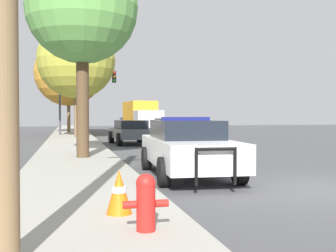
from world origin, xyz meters
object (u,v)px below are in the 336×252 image
(fire_hydrant, at_px, (146,200))
(tree_sidewalk_far, at_px, (68,72))
(car_background_midblock, at_px, (130,131))
(traffic_cone, at_px, (119,192))
(box_truck, at_px, (141,115))
(car_background_oncoming, at_px, (167,126))
(police_car, at_px, (187,147))
(tree_sidewalk_near, at_px, (82,8))
(traffic_light, at_px, (83,87))
(tree_sidewalk_mid, at_px, (76,60))
(car_background_distant, at_px, (128,123))

(fire_hydrant, xyz_separation_m, tree_sidewalk_far, (-0.93, 31.89, 4.76))
(car_background_midblock, bearing_deg, tree_sidewalk_far, 99.17)
(traffic_cone, bearing_deg, box_truck, 79.76)
(car_background_midblock, bearing_deg, box_truck, 74.29)
(car_background_oncoming, height_order, car_background_midblock, car_background_oncoming)
(police_car, xyz_separation_m, tree_sidewalk_near, (-2.56, 4.44, 4.58))
(traffic_light, bearing_deg, car_background_oncoming, 0.15)
(fire_hydrant, bearing_deg, tree_sidewalk_mid, 90.94)
(traffic_light, relative_size, traffic_cone, 7.55)
(fire_hydrant, height_order, traffic_cone, fire_hydrant)
(box_truck, bearing_deg, car_background_oncoming, 91.69)
(box_truck, bearing_deg, car_background_distant, -84.52)
(traffic_light, height_order, tree_sidewalk_near, tree_sidewalk_near)
(tree_sidewalk_near, xyz_separation_m, tree_sidewalk_far, (-0.46, 22.04, -0.08))
(car_background_oncoming, bearing_deg, box_truck, -87.13)
(traffic_light, xyz_separation_m, car_background_midblock, (2.23, -9.60, -3.03))
(traffic_light, bearing_deg, car_background_distant, 68.12)
(car_background_oncoming, bearing_deg, tree_sidewalk_far, -31.61)
(police_car, distance_m, tree_sidewalk_mid, 19.52)
(fire_hydrant, distance_m, car_background_oncoming, 28.31)
(car_background_midblock, distance_m, traffic_cone, 17.05)
(car_background_oncoming, xyz_separation_m, car_background_distant, (-1.37, 12.98, -0.01))
(police_car, distance_m, traffic_cone, 4.97)
(box_truck, relative_size, traffic_cone, 11.60)
(tree_sidewalk_near, bearing_deg, car_background_oncoming, 67.77)
(police_car, height_order, box_truck, box_truck)
(car_background_distant, xyz_separation_m, tree_sidewalk_mid, (-5.77, -16.27, 4.67))
(car_background_distant, bearing_deg, car_background_midblock, -98.38)
(traffic_cone, bearing_deg, car_background_oncoming, 75.26)
(car_background_oncoming, height_order, box_truck, box_truck)
(tree_sidewalk_far, bearing_deg, traffic_cone, -88.69)
(car_background_distant, distance_m, tree_sidewalk_far, 11.58)
(car_background_oncoming, relative_size, car_background_distant, 0.88)
(fire_hydrant, height_order, car_background_distant, car_background_distant)
(traffic_light, relative_size, tree_sidewalk_mid, 0.64)
(car_background_distant, distance_m, traffic_cone, 39.85)
(police_car, xyz_separation_m, car_background_midblock, (0.29, 12.46, -0.07))
(car_background_distant, bearing_deg, traffic_light, -112.71)
(traffic_light, relative_size, box_truck, 0.65)
(police_car, height_order, car_background_oncoming, police_car)
(police_car, bearing_deg, car_background_oncoming, -98.80)
(police_car, height_order, tree_sidewalk_far, tree_sidewalk_far)
(traffic_light, bearing_deg, tree_sidewalk_near, -92.03)
(police_car, bearing_deg, car_background_midblock, -88.25)
(car_background_oncoming, distance_m, tree_sidewalk_far, 9.95)
(fire_hydrant, xyz_separation_m, traffic_light, (0.16, 27.47, 3.23))
(police_car, xyz_separation_m, fire_hydrant, (-2.09, -5.41, -0.27))
(box_truck, distance_m, tree_sidewalk_near, 27.06)
(police_car, height_order, traffic_cone, police_car)
(traffic_light, distance_m, tree_sidewalk_near, 17.71)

